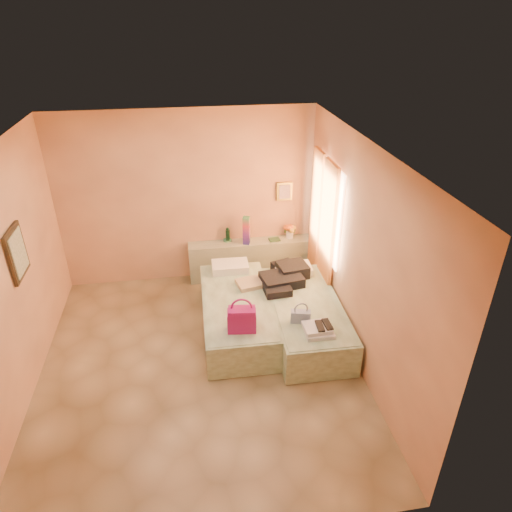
{
  "coord_description": "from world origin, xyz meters",
  "views": [
    {
      "loc": [
        0.01,
        -4.54,
        4.08
      ],
      "look_at": [
        0.87,
        0.85,
        1.07
      ],
      "focal_mm": 32.0,
      "sensor_mm": 36.0,
      "label": 1
    }
  ],
  "objects_px": {
    "flower_vase": "(290,230)",
    "bed_right": "(305,317)",
    "bed_left": "(237,314)",
    "blue_handbag": "(301,317)",
    "green_book": "(274,240)",
    "magenta_handbag": "(242,319)",
    "headboard_ledge": "(251,259)",
    "towel_stack": "(319,330)",
    "water_bottle": "(228,235)"
  },
  "relations": [
    {
      "from": "flower_vase",
      "to": "bed_right",
      "type": "bearing_deg",
      "value": -94.91
    },
    {
      "from": "bed_left",
      "to": "bed_right",
      "type": "xyz_separation_m",
      "value": [
        0.93,
        -0.23,
        0.0
      ]
    },
    {
      "from": "flower_vase",
      "to": "blue_handbag",
      "type": "distance_m",
      "value": 2.13
    },
    {
      "from": "green_book",
      "to": "magenta_handbag",
      "type": "distance_m",
      "value": 2.23
    },
    {
      "from": "headboard_ledge",
      "to": "towel_stack",
      "type": "relative_size",
      "value": 5.86
    },
    {
      "from": "magenta_handbag",
      "to": "bed_left",
      "type": "bearing_deg",
      "value": 95.68
    },
    {
      "from": "green_book",
      "to": "flower_vase",
      "type": "distance_m",
      "value": 0.31
    },
    {
      "from": "blue_handbag",
      "to": "towel_stack",
      "type": "bearing_deg",
      "value": -44.47
    },
    {
      "from": "bed_right",
      "to": "headboard_ledge",
      "type": "bearing_deg",
      "value": 108.87
    },
    {
      "from": "bed_left",
      "to": "magenta_handbag",
      "type": "height_order",
      "value": "magenta_handbag"
    },
    {
      "from": "bed_left",
      "to": "water_bottle",
      "type": "distance_m",
      "value": 1.55
    },
    {
      "from": "water_bottle",
      "to": "green_book",
      "type": "bearing_deg",
      "value": -5.16
    },
    {
      "from": "flower_vase",
      "to": "towel_stack",
      "type": "bearing_deg",
      "value": -93.86
    },
    {
      "from": "flower_vase",
      "to": "towel_stack",
      "type": "height_order",
      "value": "flower_vase"
    },
    {
      "from": "headboard_ledge",
      "to": "flower_vase",
      "type": "height_order",
      "value": "flower_vase"
    },
    {
      "from": "bed_right",
      "to": "magenta_handbag",
      "type": "relative_size",
      "value": 5.64
    },
    {
      "from": "green_book",
      "to": "magenta_handbag",
      "type": "relative_size",
      "value": 0.49
    },
    {
      "from": "bed_left",
      "to": "blue_handbag",
      "type": "relative_size",
      "value": 7.92
    },
    {
      "from": "water_bottle",
      "to": "flower_vase",
      "type": "relative_size",
      "value": 0.84
    },
    {
      "from": "water_bottle",
      "to": "towel_stack",
      "type": "xyz_separation_m",
      "value": [
        0.88,
        -2.37,
        -0.22
      ]
    },
    {
      "from": "towel_stack",
      "to": "water_bottle",
      "type": "bearing_deg",
      "value": 110.34
    },
    {
      "from": "towel_stack",
      "to": "headboard_ledge",
      "type": "bearing_deg",
      "value": 102.4
    },
    {
      "from": "bed_left",
      "to": "towel_stack",
      "type": "relative_size",
      "value": 5.71
    },
    {
      "from": "headboard_ledge",
      "to": "bed_left",
      "type": "xyz_separation_m",
      "value": [
        -0.41,
        -1.41,
        -0.08
      ]
    },
    {
      "from": "headboard_ledge",
      "to": "bed_right",
      "type": "xyz_separation_m",
      "value": [
        0.52,
        -1.64,
        -0.08
      ]
    },
    {
      "from": "magenta_handbag",
      "to": "towel_stack",
      "type": "bearing_deg",
      "value": -6.66
    },
    {
      "from": "headboard_ledge",
      "to": "blue_handbag",
      "type": "height_order",
      "value": "blue_handbag"
    },
    {
      "from": "headboard_ledge",
      "to": "flower_vase",
      "type": "bearing_deg",
      "value": 3.2
    },
    {
      "from": "headboard_ledge",
      "to": "green_book",
      "type": "relative_size",
      "value": 11.76
    },
    {
      "from": "water_bottle",
      "to": "headboard_ledge",
      "type": "bearing_deg",
      "value": -7.56
    },
    {
      "from": "towel_stack",
      "to": "green_book",
      "type": "bearing_deg",
      "value": 92.76
    },
    {
      "from": "water_bottle",
      "to": "towel_stack",
      "type": "distance_m",
      "value": 2.54
    },
    {
      "from": "green_book",
      "to": "magenta_handbag",
      "type": "height_order",
      "value": "magenta_handbag"
    },
    {
      "from": "blue_handbag",
      "to": "water_bottle",
      "type": "bearing_deg",
      "value": 121.85
    },
    {
      "from": "towel_stack",
      "to": "bed_left",
      "type": "bearing_deg",
      "value": 135.36
    },
    {
      "from": "water_bottle",
      "to": "towel_stack",
      "type": "bearing_deg",
      "value": -69.66
    },
    {
      "from": "bed_left",
      "to": "flower_vase",
      "type": "xyz_separation_m",
      "value": [
        1.08,
        1.45,
        0.54
      ]
    },
    {
      "from": "bed_right",
      "to": "magenta_handbag",
      "type": "distance_m",
      "value": 1.13
    },
    {
      "from": "bed_left",
      "to": "green_book",
      "type": "distance_m",
      "value": 1.66
    },
    {
      "from": "blue_handbag",
      "to": "bed_right",
      "type": "bearing_deg",
      "value": 79.34
    },
    {
      "from": "green_book",
      "to": "water_bottle",
      "type": "bearing_deg",
      "value": 167.67
    },
    {
      "from": "bed_left",
      "to": "blue_handbag",
      "type": "distance_m",
      "value": 1.04
    },
    {
      "from": "water_bottle",
      "to": "magenta_handbag",
      "type": "bearing_deg",
      "value": -91.43
    },
    {
      "from": "magenta_handbag",
      "to": "blue_handbag",
      "type": "relative_size",
      "value": 1.4
    },
    {
      "from": "bed_right",
      "to": "magenta_handbag",
      "type": "xyz_separation_m",
      "value": [
        -0.95,
        -0.45,
        0.42
      ]
    },
    {
      "from": "bed_right",
      "to": "towel_stack",
      "type": "relative_size",
      "value": 5.71
    },
    {
      "from": "flower_vase",
      "to": "towel_stack",
      "type": "relative_size",
      "value": 0.82
    },
    {
      "from": "green_book",
      "to": "bed_right",
      "type": "bearing_deg",
      "value": -92.73
    },
    {
      "from": "green_book",
      "to": "towel_stack",
      "type": "distance_m",
      "value": 2.31
    },
    {
      "from": "flower_vase",
      "to": "magenta_handbag",
      "type": "relative_size",
      "value": 0.81
    }
  ]
}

